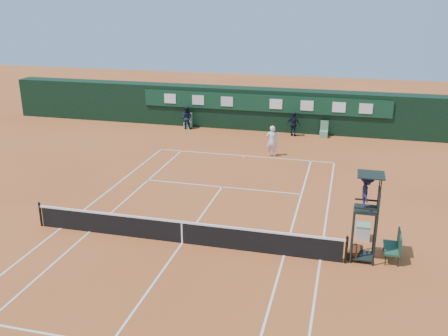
{
  "coord_description": "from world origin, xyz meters",
  "views": [
    {
      "loc": [
        6.07,
        -16.99,
        9.45
      ],
      "look_at": [
        0.21,
        6.0,
        1.2
      ],
      "focal_mm": 40.0,
      "sensor_mm": 36.0,
      "label": 1
    }
  ],
  "objects_px": {
    "umpire_chair": "(367,199)",
    "cooler": "(363,232)",
    "player": "(272,141)",
    "tennis_net": "(182,232)",
    "player_bench": "(395,245)"
  },
  "relations": [
    {
      "from": "tennis_net",
      "to": "umpire_chair",
      "type": "height_order",
      "value": "umpire_chair"
    },
    {
      "from": "tennis_net",
      "to": "player",
      "type": "xyz_separation_m",
      "value": [
        1.64,
        12.3,
        0.46
      ]
    },
    {
      "from": "umpire_chair",
      "to": "cooler",
      "type": "distance_m",
      "value": 2.74
    },
    {
      "from": "cooler",
      "to": "player_bench",
      "type": "bearing_deg",
      "value": -51.87
    },
    {
      "from": "tennis_net",
      "to": "player_bench",
      "type": "relative_size",
      "value": 10.75
    },
    {
      "from": "umpire_chair",
      "to": "player_bench",
      "type": "bearing_deg",
      "value": 13.74
    },
    {
      "from": "tennis_net",
      "to": "player",
      "type": "relative_size",
      "value": 6.69
    },
    {
      "from": "cooler",
      "to": "player",
      "type": "relative_size",
      "value": 0.33
    },
    {
      "from": "umpire_chair",
      "to": "cooler",
      "type": "xyz_separation_m",
      "value": [
        0.06,
        1.73,
        -2.13
      ]
    },
    {
      "from": "cooler",
      "to": "player",
      "type": "height_order",
      "value": "player"
    },
    {
      "from": "tennis_net",
      "to": "player",
      "type": "bearing_deg",
      "value": 82.4
    },
    {
      "from": "player_bench",
      "to": "player",
      "type": "bearing_deg",
      "value": 119.42
    },
    {
      "from": "player_bench",
      "to": "umpire_chair",
      "type": "bearing_deg",
      "value": -166.26
    },
    {
      "from": "player_bench",
      "to": "player",
      "type": "xyz_separation_m",
      "value": [
        -6.51,
        11.55,
        0.37
      ]
    },
    {
      "from": "player",
      "to": "tennis_net",
      "type": "bearing_deg",
      "value": 77.6
    }
  ]
}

